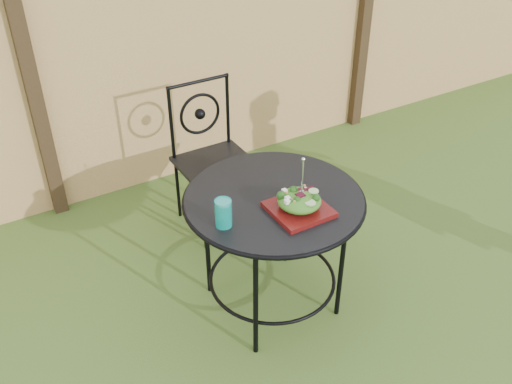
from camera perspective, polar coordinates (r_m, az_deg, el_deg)
ground at (r=3.23m, az=15.70°, el=-14.04°), size 60.00×60.00×0.00m
fence at (r=4.19m, az=-3.86°, el=14.64°), size 8.00×0.12×1.90m
patio_table at (r=2.93m, az=1.76°, el=-2.72°), size 0.92×0.92×0.72m
patio_chair at (r=3.65m, az=-4.38°, el=3.82°), size 0.46×0.46×0.95m
salad_plate at (r=2.75m, az=4.31°, el=-1.74°), size 0.27×0.27×0.02m
salad at (r=2.72m, az=4.36°, el=-0.85°), size 0.21×0.21×0.08m
fork at (r=2.65m, az=4.66°, el=1.51°), size 0.01×0.01×0.18m
drinking_glass at (r=2.62m, az=-3.28°, el=-2.12°), size 0.08×0.08×0.14m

